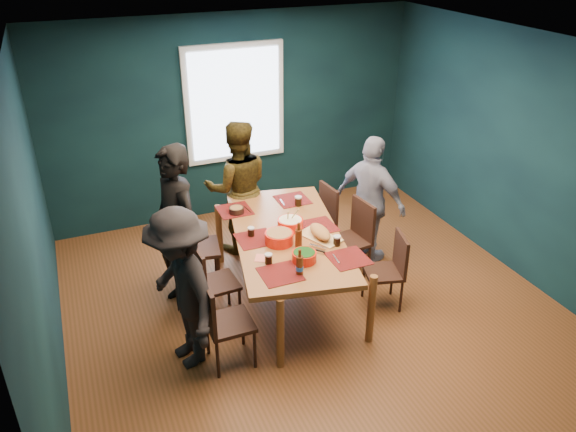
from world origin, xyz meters
The scene contains 26 objects.
room centered at (0.00, 0.27, 1.37)m, with size 5.01×5.01×2.71m.
dining_table centered at (-0.18, 0.22, 0.73)m, with size 1.48×2.30×0.81m.
chair_left_far centered at (-1.09, 0.82, 0.58)m, with size 0.52×0.52×1.00m.
chair_left_mid centered at (-1.05, 0.16, 0.51)m, with size 0.42×0.42×0.87m.
chair_left_near centered at (-1.13, -0.51, 0.53)m, with size 0.41×0.41×0.90m.
chair_right_far centered at (0.57, 0.95, 0.51)m, with size 0.43×0.43×0.88m.
chair_right_mid centered at (0.73, 0.38, 0.53)m, with size 0.46×0.46×0.91m.
chair_right_near centered at (0.78, -0.30, 0.49)m, with size 0.46×0.46×0.83m.
person_far_left centered at (-1.25, 0.55, 0.90)m, with size 0.66×0.43×1.80m, color black.
person_back centered at (-0.33, 1.43, 0.83)m, with size 0.81×0.63×1.66m, color black.
person_right centered at (1.02, 0.58, 0.78)m, with size 0.92×0.38×1.57m, color white.
person_near_left centered at (-1.41, -0.33, 0.78)m, with size 1.01×0.58×1.57m, color black.
bowl_salad centered at (-0.33, 0.06, 0.87)m, with size 0.29×0.29×0.12m.
bowl_dumpling centered at (-0.11, 0.29, 0.87)m, with size 0.27×0.27×0.25m.
bowl_herbs centered at (-0.24, -0.35, 0.86)m, with size 0.23×0.23×0.10m.
cutting_board centered at (0.09, 0.00, 0.86)m, with size 0.39×0.57×0.12m.
small_bowl centered at (-0.53, 0.85, 0.85)m, with size 0.17×0.17×0.07m.
beer_bottle_a centered at (-0.37, -0.53, 0.90)m, with size 0.07×0.07×0.26m.
beer_bottle_b centered at (-0.18, -0.08, 0.91)m, with size 0.07×0.07×0.27m.
cola_glass_a centered at (-0.56, -0.26, 0.87)m, with size 0.07×0.07×0.10m.
cola_glass_b centered at (0.18, -0.20, 0.87)m, with size 0.08×0.08×0.10m.
cola_glass_c centered at (0.18, 0.76, 0.87)m, with size 0.08×0.08×0.11m.
cola_glass_d centered at (-0.55, 0.30, 0.86)m, with size 0.07×0.07×0.10m.
napkin_a centered at (0.20, 0.25, 0.81)m, with size 0.12×0.12×0.00m, color #DD6B5D.
napkin_b centered at (-0.58, -0.15, 0.81)m, with size 0.14×0.14×0.00m, color #DD6B5D.
napkin_c centered at (0.12, -0.52, 0.81)m, with size 0.14×0.14×0.00m, color #DD6B5D.
Camera 1 is at (-2.10, -4.46, 3.66)m, focal length 35.00 mm.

